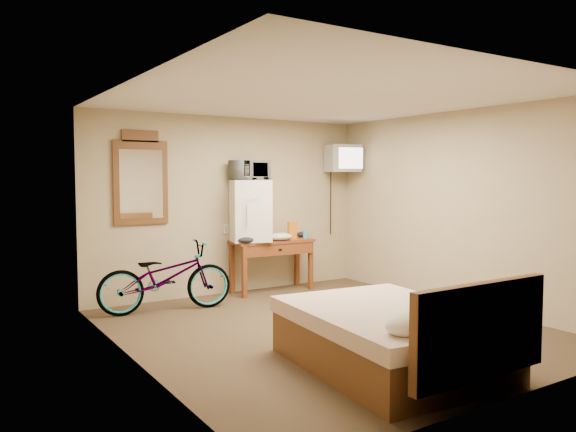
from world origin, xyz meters
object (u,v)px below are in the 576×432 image
object	(u,v)px
desk	(273,249)
wall_mirror	(141,179)
mini_fridge	(250,211)
blue_cup	(305,234)
bed	(395,336)
microwave	(250,170)
crt_television	(342,159)
bicycle	(166,277)

from	to	relation	value
desk	wall_mirror	bearing A→B (deg)	171.66
mini_fridge	blue_cup	xyz separation A→B (m)	(0.87, -0.11, -0.37)
bed	microwave	bearing A→B (deg)	82.08
desk	mini_fridge	size ratio (longest dim) A/B	1.42
wall_mirror	crt_television	bearing A→B (deg)	-4.64
mini_fridge	wall_mirror	world-z (taller)	wall_mirror
wall_mirror	bicycle	size ratio (longest dim) A/B	0.74
mini_fridge	bed	bearing A→B (deg)	-97.92
microwave	bed	bearing A→B (deg)	-113.23
wall_mirror	bed	bearing A→B (deg)	-74.65
desk	microwave	size ratio (longest dim) A/B	2.44
desk	blue_cup	distance (m)	0.56
desk	wall_mirror	size ratio (longest dim) A/B	1.01
wall_mirror	bed	distance (m)	4.02
blue_cup	crt_television	xyz separation A→B (m)	(0.74, 0.07, 1.13)
wall_mirror	bed	size ratio (longest dim) A/B	0.61
desk	bed	size ratio (longest dim) A/B	0.61
microwave	mini_fridge	bearing A→B (deg)	-139.05
mini_fridge	blue_cup	bearing A→B (deg)	-7.26
blue_cup	crt_television	bearing A→B (deg)	5.52
bicycle	desk	bearing A→B (deg)	-71.74
desk	bed	xyz separation A→B (m)	(-0.83, -3.39, -0.32)
mini_fridge	bicycle	xyz separation A→B (m)	(-1.38, -0.37, -0.75)
crt_television	microwave	bearing A→B (deg)	178.60
desk	microwave	world-z (taller)	microwave
mini_fridge	crt_television	bearing A→B (deg)	-1.39
mini_fridge	microwave	xyz separation A→B (m)	(0.00, 0.00, 0.57)
mini_fridge	microwave	distance (m)	0.57
desk	mini_fridge	world-z (taller)	mini_fridge
desk	bed	bearing A→B (deg)	-103.78
bicycle	bed	world-z (taller)	bed
mini_fridge	crt_television	xyz separation A→B (m)	(1.62, -0.04, 0.76)
microwave	blue_cup	bearing A→B (deg)	-22.58
blue_cup	wall_mirror	xyz separation A→B (m)	(-2.35, 0.32, 0.82)
wall_mirror	microwave	bearing A→B (deg)	-8.13
blue_cup	bicycle	world-z (taller)	blue_cup
desk	wall_mirror	world-z (taller)	wall_mirror
desk	bicycle	size ratio (longest dim) A/B	0.75
bicycle	blue_cup	bearing A→B (deg)	-75.41
bicycle	bed	size ratio (longest dim) A/B	0.82
mini_fridge	bed	xyz separation A→B (m)	(-0.48, -3.44, -0.88)
wall_mirror	bicycle	world-z (taller)	wall_mirror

